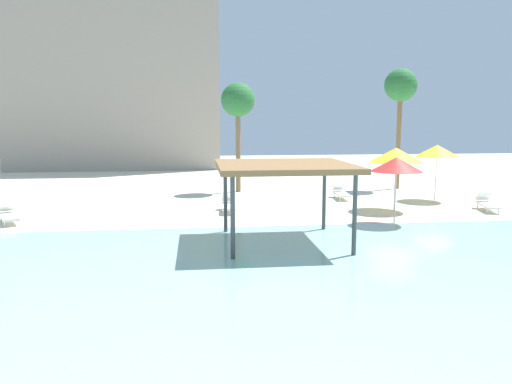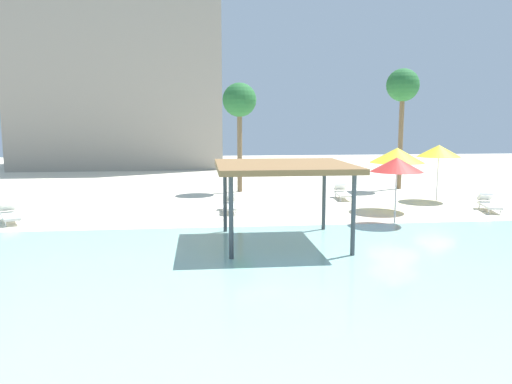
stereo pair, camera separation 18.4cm
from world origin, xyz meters
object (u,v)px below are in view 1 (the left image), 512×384
(beach_umbrella_yellow_3, at_px, (396,155))
(lounge_chair_3, at_px, (487,203))
(beach_umbrella_red_0, at_px, (396,165))
(beach_umbrella_yellow_2, at_px, (437,151))
(lounge_chair_4, at_px, (229,204))
(lounge_chair_1, at_px, (341,192))
(palm_tree_0, at_px, (401,89))
(shade_pavilion, at_px, (284,168))
(lounge_chair_0, at_px, (9,214))
(palm_tree_1, at_px, (238,102))

(beach_umbrella_yellow_3, distance_m, lounge_chair_3, 4.73)
(beach_umbrella_red_0, bearing_deg, beach_umbrella_yellow_2, 51.35)
(lounge_chair_4, bearing_deg, lounge_chair_1, 118.49)
(beach_umbrella_red_0, height_order, lounge_chair_3, beach_umbrella_red_0)
(palm_tree_0, bearing_deg, beach_umbrella_yellow_2, -87.23)
(beach_umbrella_red_0, relative_size, beach_umbrella_yellow_2, 0.93)
(beach_umbrella_yellow_2, distance_m, lounge_chair_1, 5.23)
(beach_umbrella_yellow_2, bearing_deg, palm_tree_0, 92.77)
(lounge_chair_3, distance_m, palm_tree_0, 9.39)
(shade_pavilion, xyz_separation_m, beach_umbrella_red_0, (4.91, 2.66, -0.16))
(beach_umbrella_yellow_2, distance_m, lounge_chair_0, 20.01)
(shade_pavilion, distance_m, lounge_chair_4, 6.64)
(palm_tree_0, bearing_deg, lounge_chair_4, -148.45)
(lounge_chair_4, relative_size, palm_tree_1, 0.31)
(beach_umbrella_red_0, relative_size, lounge_chair_4, 1.38)
(lounge_chair_1, bearing_deg, beach_umbrella_yellow_3, 27.23)
(lounge_chair_1, bearing_deg, lounge_chair_4, -58.67)
(beach_umbrella_yellow_2, relative_size, palm_tree_0, 0.40)
(shade_pavilion, xyz_separation_m, lounge_chair_3, (10.25, 5.05, -2.18))
(beach_umbrella_yellow_3, distance_m, lounge_chair_1, 4.40)
(shade_pavilion, height_order, beach_umbrella_red_0, shade_pavilion)
(beach_umbrella_red_0, distance_m, lounge_chair_0, 15.53)
(shade_pavilion, height_order, palm_tree_1, palm_tree_1)
(shade_pavilion, relative_size, lounge_chair_0, 2.21)
(beach_umbrella_yellow_2, bearing_deg, beach_umbrella_red_0, -128.65)
(beach_umbrella_yellow_2, distance_m, lounge_chair_4, 11.08)
(lounge_chair_3, height_order, lounge_chair_4, same)
(lounge_chair_1, height_order, palm_tree_0, palm_tree_0)
(lounge_chair_0, bearing_deg, palm_tree_1, 103.40)
(shade_pavilion, bearing_deg, beach_umbrella_yellow_2, 41.15)
(shade_pavilion, distance_m, lounge_chair_1, 10.48)
(lounge_chair_1, relative_size, palm_tree_0, 0.28)
(shade_pavilion, height_order, palm_tree_0, palm_tree_0)
(lounge_chair_3, distance_m, lounge_chair_4, 11.73)
(beach_umbrella_red_0, xyz_separation_m, palm_tree_0, (4.12, 9.87, 3.52))
(shade_pavilion, distance_m, beach_umbrella_yellow_3, 8.28)
(beach_umbrella_yellow_2, distance_m, lounge_chair_3, 3.87)
(lounge_chair_0, distance_m, palm_tree_0, 21.64)
(lounge_chair_3, height_order, palm_tree_0, palm_tree_0)
(shade_pavilion, bearing_deg, palm_tree_1, 92.27)
(lounge_chair_4, height_order, palm_tree_0, palm_tree_0)
(lounge_chair_1, height_order, lounge_chair_3, same)
(beach_umbrella_yellow_3, relative_size, palm_tree_1, 0.46)
(beach_umbrella_yellow_3, height_order, palm_tree_1, palm_tree_1)
(beach_umbrella_red_0, bearing_deg, lounge_chair_0, 172.48)
(shade_pavilion, bearing_deg, beach_umbrella_red_0, 28.44)
(beach_umbrella_red_0, xyz_separation_m, lounge_chair_1, (-0.29, 6.49, -2.02))
(lounge_chair_1, distance_m, palm_tree_1, 7.64)
(shade_pavilion, distance_m, palm_tree_0, 15.81)
(shade_pavilion, xyz_separation_m, lounge_chair_1, (4.61, 9.15, -2.18))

